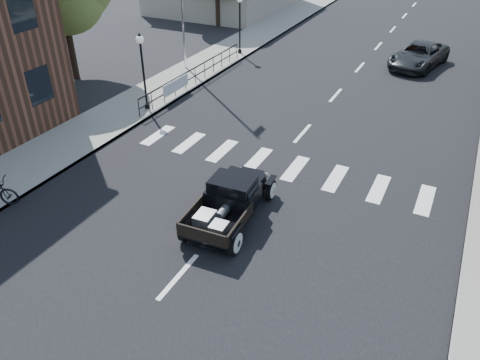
% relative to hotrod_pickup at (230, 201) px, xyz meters
% --- Properties ---
extents(ground, '(120.00, 120.00, 0.00)m').
position_rel_hotrod_pickup_xyz_m(ground, '(-0.06, -0.03, -0.73)').
color(ground, black).
rests_on(ground, ground).
extents(road, '(14.00, 80.00, 0.02)m').
position_rel_hotrod_pickup_xyz_m(road, '(-0.06, 14.97, -0.72)').
color(road, black).
rests_on(road, ground).
extents(road_markings, '(12.00, 60.00, 0.06)m').
position_rel_hotrod_pickup_xyz_m(road_markings, '(-0.06, 9.97, -0.73)').
color(road_markings, silver).
rests_on(road_markings, ground).
extents(sidewalk_left, '(3.00, 80.00, 0.15)m').
position_rel_hotrod_pickup_xyz_m(sidewalk_left, '(-8.56, 14.97, -0.66)').
color(sidewalk_left, gray).
rests_on(sidewalk_left, ground).
extents(railing, '(0.08, 10.00, 1.00)m').
position_rel_hotrod_pickup_xyz_m(railing, '(-7.36, 9.97, -0.08)').
color(railing, black).
rests_on(railing, sidewalk_left).
extents(banner, '(0.04, 2.20, 0.60)m').
position_rel_hotrod_pickup_xyz_m(banner, '(-7.28, 7.97, -0.28)').
color(banner, silver).
rests_on(banner, sidewalk_left).
extents(lamp_post_b, '(0.36, 0.36, 3.60)m').
position_rel_hotrod_pickup_xyz_m(lamp_post_b, '(-7.66, 5.97, 1.22)').
color(lamp_post_b, black).
rests_on(lamp_post_b, sidewalk_left).
extents(lamp_post_c, '(0.36, 0.36, 3.60)m').
position_rel_hotrod_pickup_xyz_m(lamp_post_c, '(-7.66, 15.97, 1.22)').
color(lamp_post_c, black).
rests_on(lamp_post_c, sidewalk_left).
extents(hotrod_pickup, '(2.21, 4.33, 1.47)m').
position_rel_hotrod_pickup_xyz_m(hotrod_pickup, '(0.00, 0.00, 0.00)').
color(hotrod_pickup, black).
rests_on(hotrod_pickup, ground).
extents(second_car, '(3.32, 5.35, 1.38)m').
position_rel_hotrod_pickup_xyz_m(second_car, '(2.98, 18.67, -0.04)').
color(second_car, black).
rests_on(second_car, ground).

